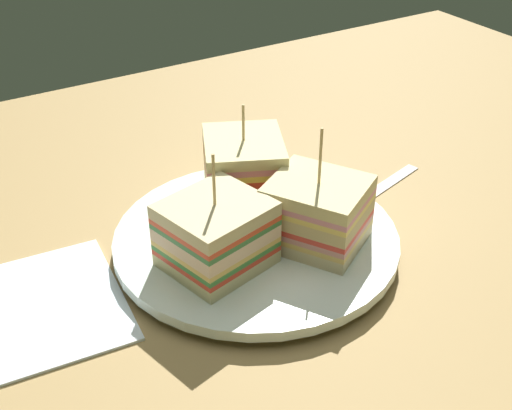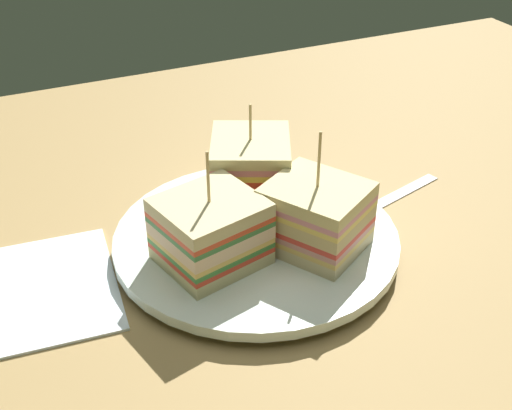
# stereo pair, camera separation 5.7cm
# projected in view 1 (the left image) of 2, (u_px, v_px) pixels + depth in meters

# --- Properties ---
(ground_plane) EXTENTS (1.29, 0.88, 0.02)m
(ground_plane) POSITION_uv_depth(u_px,v_px,m) (256.00, 258.00, 0.60)
(ground_plane) COLOR #A1804C
(plate) EXTENTS (0.25, 0.25, 0.02)m
(plate) POSITION_uv_depth(u_px,v_px,m) (256.00, 240.00, 0.59)
(plate) COLOR white
(plate) RESTS_ON ground_plane
(sandwich_wedge_0) EXTENTS (0.10, 0.10, 0.10)m
(sandwich_wedge_0) POSITION_uv_depth(u_px,v_px,m) (244.00, 172.00, 0.61)
(sandwich_wedge_0) COLOR #E2C380
(sandwich_wedge_0) RESTS_ON plate
(sandwich_wedge_1) EXTENTS (0.09, 0.09, 0.10)m
(sandwich_wedge_1) POSITION_uv_depth(u_px,v_px,m) (217.00, 234.00, 0.54)
(sandwich_wedge_1) COLOR beige
(sandwich_wedge_1) RESTS_ON plate
(sandwich_wedge_2) EXTENTS (0.10, 0.10, 0.11)m
(sandwich_wedge_2) POSITION_uv_depth(u_px,v_px,m) (317.00, 212.00, 0.56)
(sandwich_wedge_2) COLOR beige
(sandwich_wedge_2) RESTS_ON plate
(chip_pile) EXTENTS (0.08, 0.08, 0.04)m
(chip_pile) POSITION_uv_depth(u_px,v_px,m) (272.00, 214.00, 0.59)
(chip_pile) COLOR #E2D677
(chip_pile) RESTS_ON plate
(spoon) EXTENTS (0.14, 0.05, 0.01)m
(spoon) POSITION_uv_depth(u_px,v_px,m) (358.00, 201.00, 0.66)
(spoon) COLOR silver
(spoon) RESTS_ON ground_plane
(napkin) EXTENTS (0.15, 0.15, 0.01)m
(napkin) POSITION_uv_depth(u_px,v_px,m) (31.00, 309.00, 0.53)
(napkin) COLOR white
(napkin) RESTS_ON ground_plane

